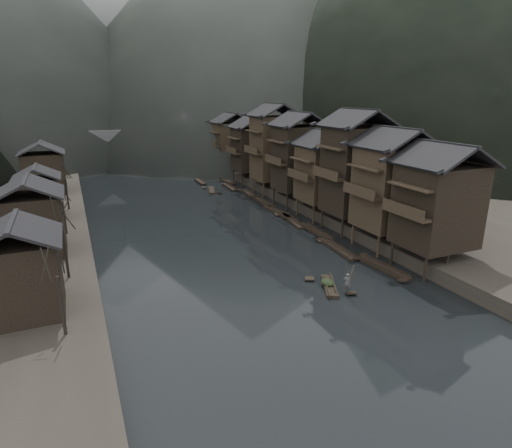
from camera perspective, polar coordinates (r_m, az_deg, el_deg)
water at (r=45.56m, az=-1.02°, el=-5.62°), size 300.00×300.00×0.00m
right_bank at (r=95.35m, az=9.40°, el=6.85°), size 40.00×200.00×1.80m
stilt_houses at (r=67.33m, az=6.49°, el=9.65°), size 9.00×67.60×16.05m
left_houses at (r=60.37m, az=-27.27°, el=3.81°), size 8.10×53.20×8.73m
bare_trees at (r=55.20m, az=-23.97°, el=3.46°), size 3.39×58.98×6.77m
moored_sampans at (r=71.04m, az=0.65°, el=2.97°), size 3.14×68.38×0.47m
midriver_boats at (r=89.12m, az=-10.09°, el=5.64°), size 13.04×30.18×0.45m
stone_bridge at (r=112.70m, az=-15.34°, el=10.21°), size 40.00×6.00×9.00m
hills at (r=208.45m, az=-18.82°, el=25.53°), size 320.00×380.00×108.80m
hero_sampan at (r=41.27m, az=9.78°, el=-8.10°), size 2.99×5.08×0.44m
cargo_heap at (r=41.14m, az=9.54°, el=-7.29°), size 1.14×1.50×0.69m
boatman at (r=39.98m, az=12.08°, el=-7.32°), size 0.78×0.74×1.79m
bamboo_pole at (r=39.03m, az=12.58°, el=-3.51°), size 1.00×2.31×3.82m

